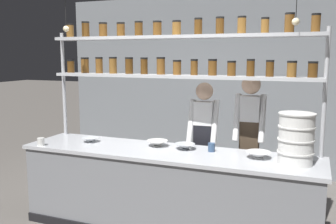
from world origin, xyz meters
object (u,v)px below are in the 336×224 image
Objects in this scene: chef_center at (249,137)px; prep_bowl_near_right at (185,147)px; prep_bowl_near_left at (157,143)px; chef_left at (204,140)px; serving_cup_by_board at (211,147)px; serving_cup_front at (41,142)px; prep_bowl_center_back at (90,140)px; spice_shelf_unit at (176,59)px; prep_bowl_center_front at (258,155)px; container_stack at (296,139)px.

chef_center is 0.82m from prep_bowl_near_right.
prep_bowl_near_right is (0.34, -0.02, -0.00)m from prep_bowl_near_left.
serving_cup_by_board is (0.21, -0.43, 0.03)m from chef_left.
serving_cup_front is at bearing -155.22° from chef_left.
prep_bowl_near_right is at bearing -3.10° from prep_bowl_near_left.
serving_cup_front is at bearing -159.29° from chef_center.
chef_center is at bearing 18.83° from prep_bowl_center_back.
prep_bowl_center_back is at bearing -164.38° from spice_shelf_unit.
chef_left reaches higher than serving_cup_front.
prep_bowl_center_front is at bearing -15.01° from spice_shelf_unit.
chef_center is at bearing 23.61° from serving_cup_front.
serving_cup_by_board reaches higher than prep_bowl_center_front.
chef_center is 0.60m from serving_cup_by_board.
serving_cup_front is at bearing -140.11° from prep_bowl_center_back.
container_stack is 2.79m from serving_cup_front.
prep_bowl_center_front is 1.10× the size of prep_bowl_near_right.
serving_cup_by_board is (-0.32, -0.51, -0.04)m from chef_center.
container_stack is at bearing -53.77° from chef_center.
chef_center reaches higher than chef_left.
container_stack reaches higher than prep_bowl_center_front.
prep_bowl_near_right is at bearing 4.12° from prep_bowl_center_back.
chef_left is 0.48m from serving_cup_by_board.
serving_cup_by_board is (1.90, 0.46, 0.00)m from serving_cup_front.
chef_center reaches higher than serving_cup_by_board.
container_stack is at bearing -14.05° from spice_shelf_unit.
prep_bowl_center_back is (-2.34, 0.06, -0.22)m from container_stack.
prep_bowl_center_back is at bearing -160.18° from chef_left.
prep_bowl_near_right is at bearing -176.64° from serving_cup_by_board.
serving_cup_by_board is (0.30, 0.02, 0.02)m from prep_bowl_near_right.
container_stack is at bearing -10.59° from serving_cup_by_board.
container_stack is 2.35m from prep_bowl_center_back.
chef_left is at bearing 116.33° from serving_cup_by_board.
spice_shelf_unit is 1.95× the size of chef_left.
prep_bowl_near_right is (0.18, -0.19, -0.96)m from spice_shelf_unit.
serving_cup_by_board reaches higher than serving_cup_front.
chef_center is at bearing 5.64° from chef_left.
chef_center is at bearing 22.62° from spice_shelf_unit.
prep_bowl_near_left is at bearing 176.90° from prep_bowl_near_right.
serving_cup_by_board reaches higher than prep_bowl_center_back.
spice_shelf_unit is 15.85× the size of prep_bowl_center_back.
serving_cup_by_board is at bearing -20.03° from spice_shelf_unit.
prep_bowl_near_left is 2.73× the size of serving_cup_front.
chef_center reaches higher than serving_cup_front.
chef_center is 1.09m from prep_bowl_near_left.
spice_shelf_unit is 34.03× the size of serving_cup_by_board.
spice_shelf_unit is 1.57m from container_stack.
prep_bowl_center_back is 2.24× the size of serving_cup_front.
spice_shelf_unit is at bearing -139.70° from chef_left.
serving_cup_front is 0.96× the size of serving_cup_by_board.
prep_bowl_center_front is 2.44m from serving_cup_front.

